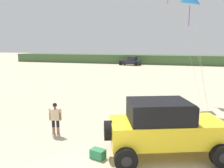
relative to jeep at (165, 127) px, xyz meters
The scene contains 6 objects.
dune_ridge 47.34m from the jeep, 86.49° to the left, with size 90.00×7.55×2.13m, color #426038.
jeep is the anchor object (origin of this frame).
person_watching 5.23m from the jeep, behind, with size 0.61×0.38×1.67m.
cooler_box 2.84m from the jeep, 157.20° to the right, with size 0.56×0.36×0.38m, color #2D7F51.
distant_pickup 42.22m from the jeep, 104.05° to the left, with size 4.88×3.19×1.98m.
kite_red_delta 9.39m from the jeep, 82.06° to the left, with size 2.16×2.05×8.08m.
Camera 1 is at (2.52, -6.39, 4.37)m, focal length 36.63 mm.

